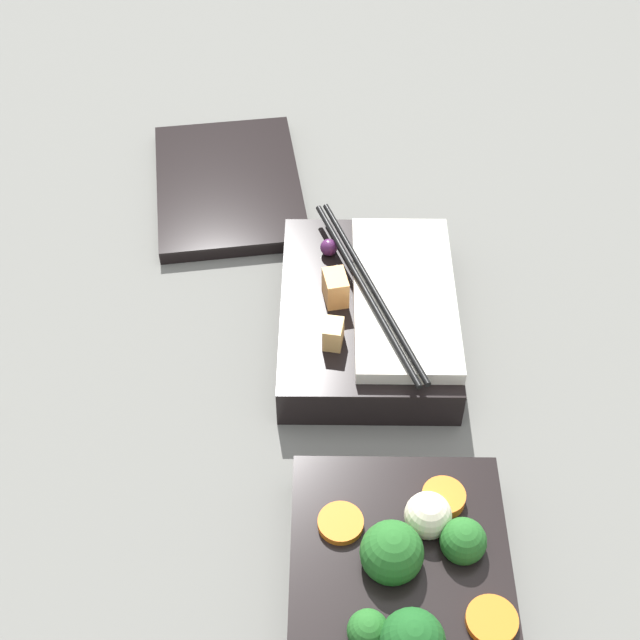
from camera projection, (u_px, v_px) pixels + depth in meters
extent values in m
plane|color=slate|center=(382.00, 453.00, 0.69)|extent=(3.00, 3.00, 0.00)
cube|color=black|center=(401.00, 604.00, 0.59)|extent=(0.21, 0.15, 0.04)
sphere|color=#236023|center=(463.00, 541.00, 0.59)|extent=(0.03, 0.03, 0.03)
sphere|color=#236023|center=(368.00, 631.00, 0.55)|extent=(0.03, 0.03, 0.03)
sphere|color=#236023|center=(388.00, 553.00, 0.58)|extent=(0.04, 0.04, 0.04)
cylinder|color=orange|center=(444.00, 497.00, 0.62)|extent=(0.04, 0.04, 0.01)
cylinder|color=orange|center=(341.00, 523.00, 0.60)|extent=(0.04, 0.04, 0.01)
cylinder|color=orange|center=(492.00, 620.00, 0.56)|extent=(0.04, 0.04, 0.01)
sphere|color=beige|center=(428.00, 515.00, 0.60)|extent=(0.03, 0.03, 0.03)
cube|color=black|center=(367.00, 315.00, 0.77)|extent=(0.21, 0.15, 0.04)
cube|color=silver|center=(404.00, 295.00, 0.75)|extent=(0.18, 0.08, 0.01)
cube|color=#EAB266|center=(333.00, 334.00, 0.71)|extent=(0.02, 0.02, 0.02)
cube|color=#F4A356|center=(335.00, 288.00, 0.74)|extent=(0.03, 0.02, 0.03)
sphere|color=#4C1E4C|center=(329.00, 247.00, 0.79)|extent=(0.02, 0.02, 0.02)
cylinder|color=black|center=(372.00, 287.00, 0.74)|extent=(0.21, 0.08, 0.01)
cylinder|color=black|center=(364.00, 289.00, 0.74)|extent=(0.21, 0.08, 0.01)
cube|color=black|center=(229.00, 185.00, 0.91)|extent=(0.22, 0.17, 0.01)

